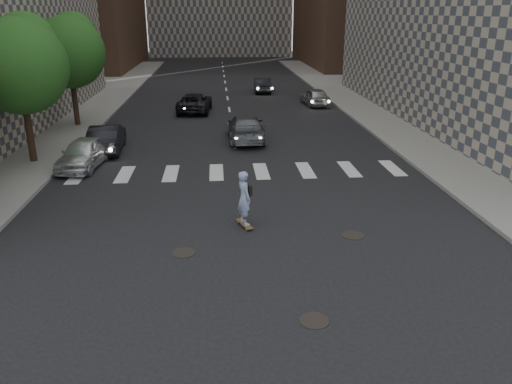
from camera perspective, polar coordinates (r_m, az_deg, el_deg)
The scene contains 15 objects.
ground at distance 13.92m, azimuth -0.22°, elevation -8.92°, with size 160.00×160.00×0.00m, color black.
sidewalk_left at distance 35.53m, azimuth -27.13°, elevation 6.99°, with size 13.00×80.00×0.15m, color gray.
sidewalk_right at distance 36.27m, azimuth 20.93°, elevation 8.09°, with size 13.00×80.00×0.15m, color gray.
tree_b at distance 24.89m, azimuth -25.31°, elevation 13.34°, with size 4.20×4.20×6.60m.
tree_c at distance 32.50m, azimuth -20.49°, elevation 15.10°, with size 4.20×4.20×6.60m.
manhole_a at distance 11.94m, azimuth 6.66°, elevation -14.38°, with size 0.70×0.70×0.02m, color black.
manhole_b at distance 14.98m, azimuth -8.27°, elevation -6.88°, with size 0.70×0.70×0.02m, color black.
manhole_c at distance 16.22m, azimuth 10.99°, elevation -4.88°, with size 0.70×0.70×0.02m, color black.
skateboarder at distance 16.22m, azimuth -1.34°, elevation -0.68°, with size 0.64×0.98×1.92m.
silver_sedan at distance 23.97m, azimuth -19.14°, elevation 4.21°, with size 1.57×3.91×1.33m, color silver.
traffic_car_a at distance 26.46m, azimuth -16.68°, elevation 5.94°, with size 1.46×4.18×1.38m, color black.
traffic_car_b at distance 27.61m, azimuth -1.18°, elevation 7.36°, with size 1.96×4.82×1.40m, color #5C5E64.
traffic_car_c at distance 36.04m, azimuth -7.02°, elevation 10.11°, with size 2.16×4.69×1.30m, color black.
traffic_car_d at distance 38.58m, azimuth 6.73°, elevation 10.78°, with size 1.55×3.86×1.32m, color #AFB2B7.
traffic_car_e at distance 44.75m, azimuth 0.75°, elevation 12.15°, with size 1.37×3.94×1.30m, color black.
Camera 1 is at (-0.91, -12.15, 6.72)m, focal length 35.00 mm.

